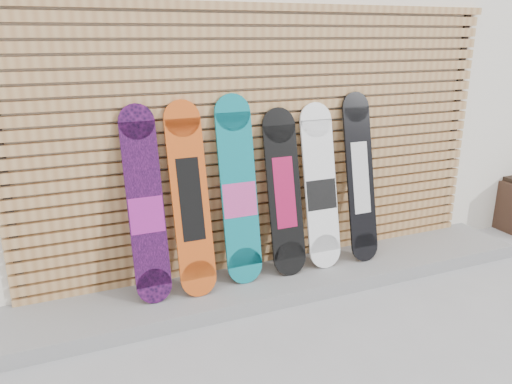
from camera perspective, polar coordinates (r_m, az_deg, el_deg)
ground at (r=3.92m, az=9.51°, el=-14.43°), size 80.00×80.00×0.00m
building at (r=6.70m, az=-2.38°, el=15.35°), size 12.00×5.00×3.60m
concrete_step at (r=4.34m, az=3.02°, el=-9.92°), size 4.60×0.70×0.12m
slat_wall at (r=4.20m, az=1.54°, el=5.85°), size 4.26×0.08×2.29m
snowboard_0 at (r=3.79m, az=-12.50°, el=-1.64°), size 0.27×0.35×1.47m
snowboard_1 at (r=3.84m, az=-7.51°, el=-0.85°), size 0.28×0.39×1.48m
snowboard_2 at (r=3.98m, az=-1.97°, el=0.03°), size 0.30×0.33×1.51m
snowboard_3 at (r=4.15m, az=3.24°, el=-0.07°), size 0.29×0.34×1.38m
snowboard_4 at (r=4.31m, az=7.38°, el=0.51°), size 0.30×0.34×1.40m
snowboard_5 at (r=4.49m, az=11.82°, el=1.60°), size 0.26×0.36×1.47m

